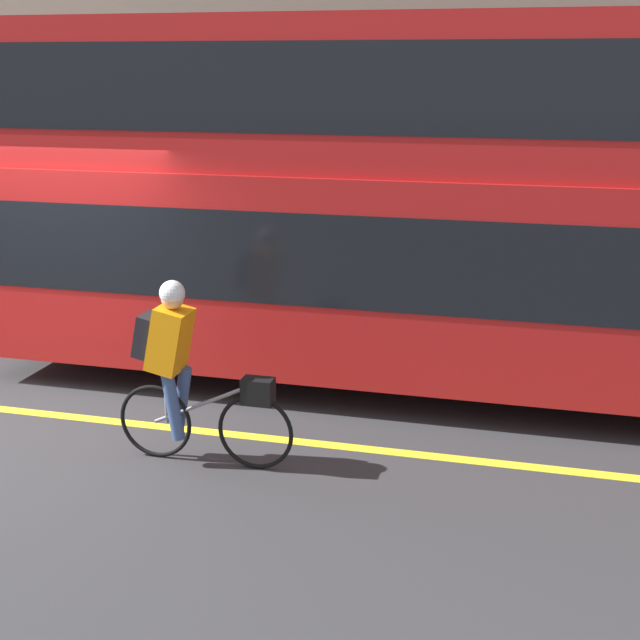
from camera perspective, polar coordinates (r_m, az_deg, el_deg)
ground_plane at (r=8.99m, az=-18.81°, el=-6.25°), size 80.00×80.00×0.00m
road_center_line at (r=9.19m, az=-17.92°, el=-5.65°), size 50.00×0.14×0.01m
sidewalk_curb at (r=13.07m, az=-7.17°, el=1.76°), size 60.00×1.97×0.15m
bus at (r=9.17m, az=10.32°, el=8.23°), size 10.04×2.61×3.72m
cyclist_on_bike at (r=7.52m, az=-8.72°, el=-2.92°), size 1.56×0.32×1.59m
trash_bin at (r=11.95m, az=18.76°, el=2.60°), size 0.54×0.54×1.04m
street_sign_post at (r=11.77m, az=17.63°, el=6.62°), size 0.36×0.09×2.40m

